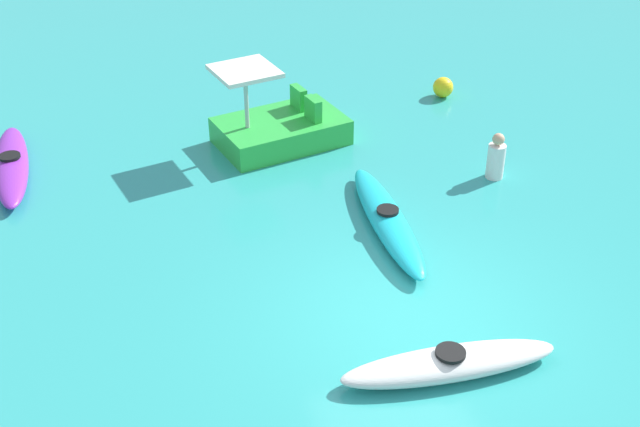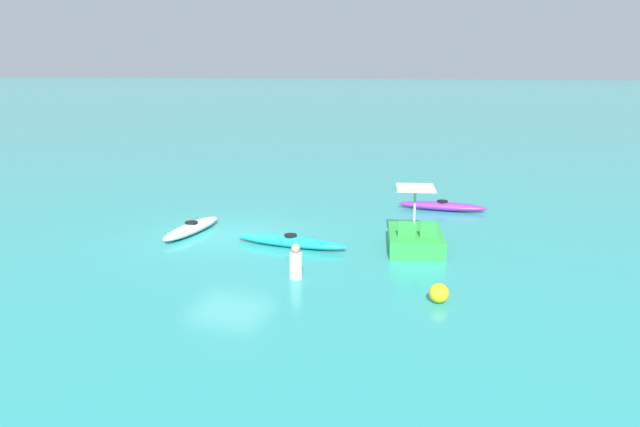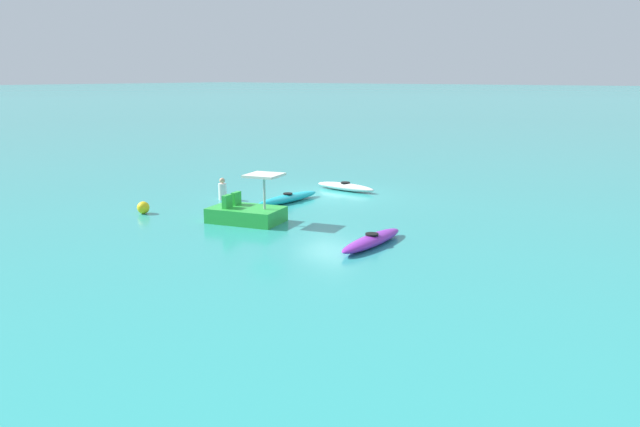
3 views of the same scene
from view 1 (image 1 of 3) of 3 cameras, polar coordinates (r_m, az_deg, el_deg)
The scene contains 7 objects.
ground_plane at distance 12.13m, azimuth 6.21°, elevation -6.87°, with size 600.00×600.00×0.00m, color teal.
kayak_white at distance 11.18m, azimuth 8.75°, elevation -10.00°, with size 2.94×0.74×0.37m.
kayak_cyan at distance 13.86m, azimuth 4.57°, elevation -0.42°, with size 0.70×3.45×0.37m.
kayak_purple at distance 16.41m, azimuth -20.14°, elevation 3.09°, with size 0.70×3.19×0.37m.
pedal_boat_green at distance 16.42m, azimuth -2.72°, elevation 5.84°, with size 2.68×2.01×1.68m.
buoy_yellow at distance 18.62m, azimuth 8.32°, elevation 8.45°, with size 0.44×0.44×0.44m, color yellow.
person_near_shore at distance 15.50m, azimuth 11.83°, elevation 3.68°, with size 0.40×0.40×0.88m.
Camera 1 is at (-3.75, -8.68, 7.59)m, focal length 47.30 mm.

